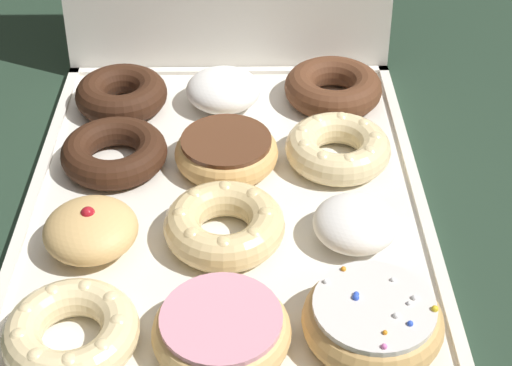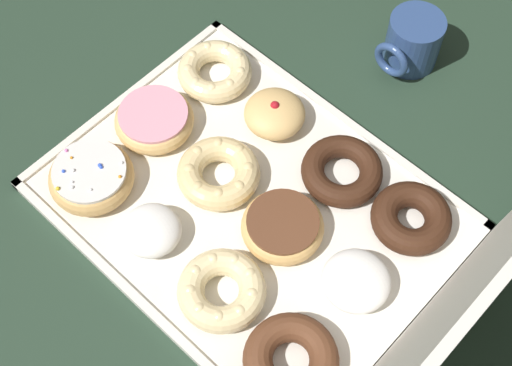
# 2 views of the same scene
# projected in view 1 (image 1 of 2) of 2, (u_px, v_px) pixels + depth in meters

# --- Properties ---
(ground_plane) EXTENTS (3.00, 3.00, 0.00)m
(ground_plane) POSITION_uv_depth(u_px,v_px,m) (226.00, 208.00, 0.83)
(ground_plane) COLOR #233828
(donut_box) EXTENTS (0.42, 0.54, 0.01)m
(donut_box) POSITION_uv_depth(u_px,v_px,m) (226.00, 204.00, 0.82)
(donut_box) COLOR silver
(donut_box) RESTS_ON ground
(cruller_donut_0) EXTENTS (0.12, 0.12, 0.04)m
(cruller_donut_0) POSITION_uv_depth(u_px,v_px,m) (71.00, 332.00, 0.66)
(cruller_donut_0) COLOR beige
(cruller_donut_0) RESTS_ON donut_box
(pink_frosted_donut_1) EXTENTS (0.12, 0.12, 0.04)m
(pink_frosted_donut_1) POSITION_uv_depth(u_px,v_px,m) (224.00, 330.00, 0.66)
(pink_frosted_donut_1) COLOR #E5B770
(pink_frosted_donut_1) RESTS_ON donut_box
(sprinkle_donut_2) EXTENTS (0.12, 0.12, 0.04)m
(sprinkle_donut_2) POSITION_uv_depth(u_px,v_px,m) (373.00, 319.00, 0.66)
(sprinkle_donut_2) COLOR tan
(sprinkle_donut_2) RESTS_ON donut_box
(jelly_filled_donut_3) EXTENTS (0.09, 0.09, 0.05)m
(jelly_filled_donut_3) POSITION_uv_depth(u_px,v_px,m) (91.00, 230.00, 0.75)
(jelly_filled_donut_3) COLOR #E5B770
(jelly_filled_donut_3) RESTS_ON donut_box
(cruller_donut_4) EXTENTS (0.12, 0.12, 0.04)m
(cruller_donut_4) POSITION_uv_depth(u_px,v_px,m) (224.00, 224.00, 0.76)
(cruller_donut_4) COLOR #EACC8C
(cruller_donut_4) RESTS_ON donut_box
(powdered_filled_donut_5) EXTENTS (0.08, 0.08, 0.04)m
(powdered_filled_donut_5) POSITION_uv_depth(u_px,v_px,m) (355.00, 223.00, 0.76)
(powdered_filled_donut_5) COLOR white
(powdered_filled_donut_5) RESTS_ON donut_box
(chocolate_cake_ring_donut_6) EXTENTS (0.12, 0.12, 0.03)m
(chocolate_cake_ring_donut_6) POSITION_uv_depth(u_px,v_px,m) (114.00, 152.00, 0.86)
(chocolate_cake_ring_donut_6) COLOR #381E11
(chocolate_cake_ring_donut_6) RESTS_ON donut_box
(chocolate_frosted_donut_7) EXTENTS (0.11, 0.11, 0.04)m
(chocolate_frosted_donut_7) POSITION_uv_depth(u_px,v_px,m) (226.00, 151.00, 0.86)
(chocolate_frosted_donut_7) COLOR tan
(chocolate_frosted_donut_7) RESTS_ON donut_box
(cruller_donut_8) EXTENTS (0.12, 0.12, 0.04)m
(cruller_donut_8) POSITION_uv_depth(u_px,v_px,m) (338.00, 147.00, 0.86)
(cruller_donut_8) COLOR beige
(cruller_donut_8) RESTS_ON donut_box
(chocolate_cake_ring_donut_9) EXTENTS (0.11, 0.11, 0.04)m
(chocolate_cake_ring_donut_9) POSITION_uv_depth(u_px,v_px,m) (121.00, 94.00, 0.95)
(chocolate_cake_ring_donut_9) COLOR #381E11
(chocolate_cake_ring_donut_9) RESTS_ON donut_box
(powdered_filled_donut_10) EXTENTS (0.09, 0.09, 0.04)m
(powdered_filled_donut_10) POSITION_uv_depth(u_px,v_px,m) (223.00, 90.00, 0.95)
(powdered_filled_donut_10) COLOR white
(powdered_filled_donut_10) RESTS_ON donut_box
(chocolate_cake_ring_donut_11) EXTENTS (0.12, 0.12, 0.04)m
(chocolate_cake_ring_donut_11) POSITION_uv_depth(u_px,v_px,m) (333.00, 88.00, 0.96)
(chocolate_cake_ring_donut_11) COLOR #59331E
(chocolate_cake_ring_donut_11) RESTS_ON donut_box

